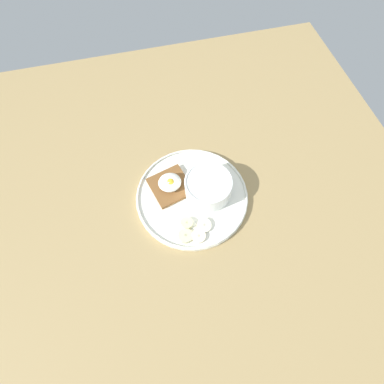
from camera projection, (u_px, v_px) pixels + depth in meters
ground_plane at (192, 199)px, 77.58cm from camera, size 120.00×120.00×2.00cm
plate at (192, 196)px, 75.99cm from camera, size 28.39×28.39×1.60cm
oatmeal_bowl at (208, 186)px, 73.90cm from camera, size 11.80×11.80×5.58cm
toast_slice at (170, 186)px, 76.36cm from camera, size 11.63×11.63×1.16cm
poached_egg at (170, 182)px, 74.60cm from camera, size 5.80×5.37×3.21cm
banana_slice_front at (204, 225)px, 71.44cm from camera, size 5.03×5.04×1.43cm
banana_slice_left at (198, 236)px, 70.34cm from camera, size 4.66×4.66×0.89cm
banana_slice_back at (187, 223)px, 71.51cm from camera, size 4.30×4.26×1.64cm
banana_slice_right at (185, 236)px, 70.23cm from camera, size 4.59×4.54×1.36cm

